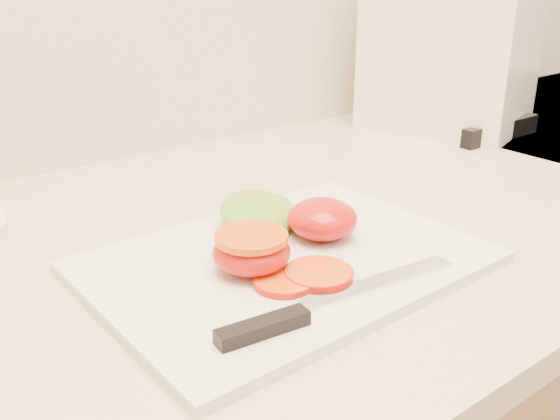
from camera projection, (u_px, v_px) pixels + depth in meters
cutting_board at (286, 262)px, 0.59m from camera, size 0.36×0.27×0.01m
tomato_half_dome at (322, 219)px, 0.63m from camera, size 0.07×0.07×0.04m
tomato_half_cut at (251, 250)px, 0.56m from camera, size 0.07×0.07×0.04m
tomato_slice_0 at (318, 274)px, 0.55m from camera, size 0.06×0.06×0.01m
tomato_slice_1 at (284, 281)px, 0.54m from camera, size 0.05×0.05×0.01m
lettuce_leaf_0 at (261, 212)px, 0.66m from camera, size 0.14×0.14×0.03m
knife at (313, 308)px, 0.50m from camera, size 0.24×0.04×0.01m
appliance at (451, 38)px, 1.04m from camera, size 0.27×0.30×0.30m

